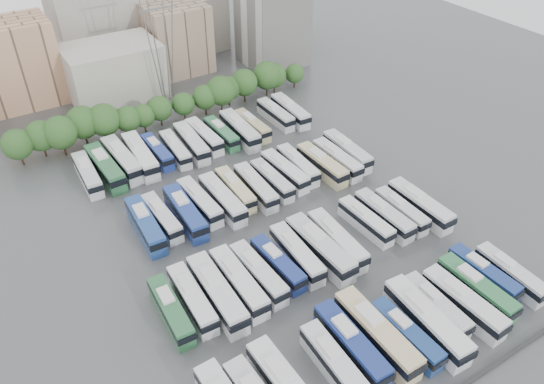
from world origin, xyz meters
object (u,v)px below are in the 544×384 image
bus_r1_s2 (217,293)px  bus_r3_s6 (192,143)px  bus_r1_s11 (384,215)px  bus_r1_s6 (297,254)px  bus_r0_s6 (377,334)px  bus_r0_s13 (510,274)px  bus_r0_s8 (426,321)px  bus_r2_s13 (347,151)px  bus_r3_s3 (140,156)px  bus_r3_s13 (290,111)px  bus_r0_s10 (463,303)px  bus_r3_s2 (122,159)px  bus_r0_s9 (436,306)px  bus_r2_s8 (272,180)px  bus_r3_s9 (240,130)px  bus_r2_s5 (222,199)px  bus_r1_s5 (278,264)px  bus_r2_s11 (322,164)px  bus_r0_s12 (483,274)px  bus_r1_s8 (337,240)px  apartment_tower (273,11)px  bus_r2_s4 (200,202)px  bus_r1_s0 (171,311)px  bus_r2_s9 (285,171)px  bus_r1_s12 (401,211)px  bus_r2_s2 (162,217)px  bus_r0_s7 (406,334)px  bus_r2_s3 (185,212)px  bus_r1_s4 (258,273)px  bus_r3_s7 (204,136)px  bus_r3_s4 (157,151)px  bus_r1_s1 (192,299)px  bus_r2_s10 (298,165)px  bus_r2_s7 (256,187)px  bus_r3_s1 (105,167)px  bus_r2_s1 (145,225)px  bus_r3_s12 (276,114)px  bus_r0_s11 (476,289)px  electricity_pylon (158,21)px  bus_r0_s4 (335,365)px  bus_r3_s0 (88,174)px  bus_r1_s3 (239,282)px  bus_r2_s12 (337,159)px  bus_r3_s8 (221,133)px

bus_r1_s2 → bus_r3_s6: bus_r1_s2 is taller
bus_r1_s11 → bus_r1_s6: bearing=179.3°
bus_r0_s6 → bus_r0_s13: (22.73, -1.72, -0.41)m
bus_r0_s8 → bus_r2_s13: bearing=68.7°
bus_r3_s3 → bus_r3_s13: (32.95, 0.27, -0.19)m
bus_r0_s10 → bus_r3_s2: size_ratio=0.92×
bus_r0_s9 → bus_r2_s8: bus_r2_s8 is taller
bus_r3_s9 → bus_r2_s5: bearing=-124.5°
bus_r1_s5 → bus_r2_s11: bearing=37.1°
bus_r0_s12 → bus_r1_s8: size_ratio=0.87×
apartment_tower → bus_r2_s4: 63.13m
bus_r1_s0 → bus_r2_s9: bus_r2_s9 is taller
bus_r0_s13 → bus_r3_s13: bearing=91.0°
apartment_tower → bus_r1_s12: 67.33m
bus_r1_s0 → bus_r2_s2: bearing=73.3°
bus_r0_s7 → bus_r2_s3: bus_r2_s3 is taller
bus_r1_s4 → bus_r3_s7: size_ratio=1.01×
bus_r2_s4 → bus_r3_s4: 18.24m
bus_r1_s0 → bus_r1_s1: size_ratio=0.96×
bus_r2_s10 → bus_r3_s4: bearing=140.3°
bus_r2_s7 → bus_r3_s7: size_ratio=1.02×
bus_r1_s5 → bus_r1_s2: bearing=-178.7°
bus_r1_s6 → bus_r3_s6: bearing=92.5°
bus_r0_s7 → bus_r1_s12: size_ratio=1.02×
bus_r3_s1 → bus_r3_s9: size_ratio=1.03×
bus_r1_s12 → bus_r2_s7: size_ratio=0.90×
bus_r0_s9 → bus_r3_s3: (-19.86, 53.84, 0.42)m
bus_r2_s1 → bus_r2_s13: bus_r2_s1 is taller
bus_r0_s10 → bus_r3_s12: bearing=81.1°
bus_r0_s13 → bus_r2_s7: 41.02m
bus_r0_s11 → bus_r1_s0: bus_r0_s11 is taller
bus_r0_s7 → bus_r1_s0: (-23.04, 18.67, 0.05)m
bus_r0_s8 → bus_r0_s9: bus_r0_s8 is taller
electricity_pylon → bus_r0_s9: size_ratio=3.12×
bus_r0_s4 → bus_r3_s13: bearing=63.4°
bus_r1_s4 → bus_r2_s5: 17.84m
bus_r3_s0 → bus_r1_s3: bearing=-72.7°
bus_r2_s12 → bus_r3_s0: size_ratio=1.01×
bus_r3_s2 → bus_r1_s3: bearing=-87.9°
bus_r1_s3 → bus_r2_s2: bus_r1_s3 is taller
bus_r1_s2 → bus_r3_s8: 42.17m
bus_r3_s3 → bus_r3_s7: size_ratio=1.16×
bus_r0_s13 → bus_r2_s11: size_ratio=0.90×
bus_r1_s2 → bus_r0_s11: bearing=-28.7°
bus_r0_s12 → bus_r2_s10: bearing=98.1°
bus_r0_s8 → bus_r3_s8: 55.09m
bus_r0_s8 → apartment_tower: bearing=73.7°
bus_r0_s11 → bus_r3_s7: (-13.38, 55.22, -0.06)m
bus_r3_s9 → bus_r2_s4: bearing=-133.3°
bus_r0_s4 → bus_r0_s9: size_ratio=1.09×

